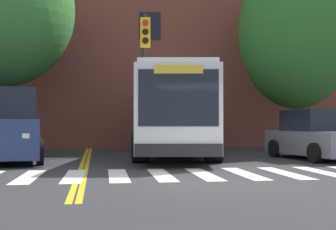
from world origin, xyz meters
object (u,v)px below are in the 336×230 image
object	(u,v)px
car_silver_behind_bus	(167,128)
car_grey_far_lane	(315,137)
city_bus	(176,113)
car_navy_near_lane	(9,128)
traffic_light_overhead	(144,62)
street_tree_curbside_large	(296,30)

from	to	relation	value
car_silver_behind_bus	car_grey_far_lane	bearing A→B (deg)	-74.71
city_bus	car_silver_behind_bus	world-z (taller)	city_bus
car_grey_far_lane	car_navy_near_lane	bearing A→B (deg)	177.54
car_grey_far_lane	traffic_light_overhead	distance (m)	6.90
car_grey_far_lane	street_tree_curbside_large	distance (m)	6.76
city_bus	car_navy_near_lane	bearing A→B (deg)	-156.90
street_tree_curbside_large	car_grey_far_lane	bearing A→B (deg)	-106.30
city_bus	car_grey_far_lane	bearing A→B (deg)	-33.91
traffic_light_overhead	city_bus	bearing A→B (deg)	35.81
car_silver_behind_bus	street_tree_curbside_large	bearing A→B (deg)	-59.30
traffic_light_overhead	street_tree_curbside_large	xyz separation A→B (m)	(7.29, 2.55, 1.94)
car_navy_near_lane	car_grey_far_lane	distance (m)	10.64
traffic_light_overhead	car_grey_far_lane	bearing A→B (deg)	-18.90
car_grey_far_lane	traffic_light_overhead	size ratio (longest dim) A/B	0.85
city_bus	car_grey_far_lane	size ratio (longest dim) A/B	2.73
street_tree_curbside_large	traffic_light_overhead	bearing A→B (deg)	-160.71
car_grey_far_lane	traffic_light_overhead	world-z (taller)	traffic_light_overhead
car_grey_far_lane	car_silver_behind_bus	distance (m)	13.14
street_tree_curbside_large	car_silver_behind_bus	bearing A→B (deg)	120.70
city_bus	car_grey_far_lane	distance (m)	5.54
car_navy_near_lane	car_grey_far_lane	xyz separation A→B (m)	(10.62, -0.46, -0.33)
city_bus	traffic_light_overhead	world-z (taller)	traffic_light_overhead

